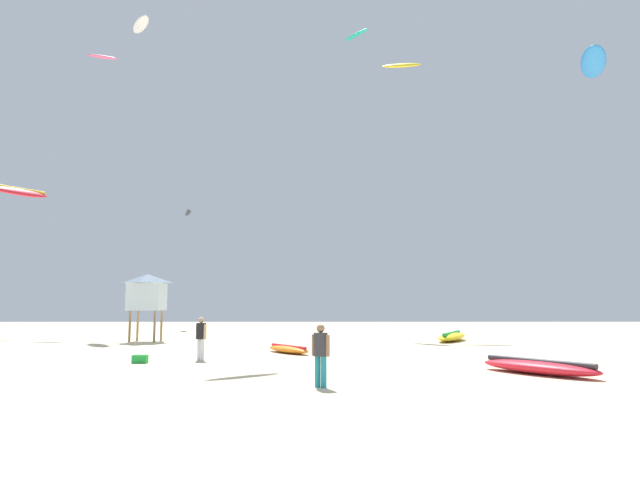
# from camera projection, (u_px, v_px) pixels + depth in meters

# --- Properties ---
(ground_plane) EXTENTS (120.00, 120.00, 0.00)m
(ground_plane) POSITION_uv_depth(u_px,v_px,m) (326.00, 420.00, 11.19)
(ground_plane) COLOR beige
(person_foreground) EXTENTS (0.51, 0.39, 1.74)m
(person_foreground) POSITION_uv_depth(u_px,v_px,m) (321.00, 350.00, 15.59)
(person_foreground) COLOR teal
(person_foreground) RESTS_ON ground
(person_midground) EXTENTS (0.50, 0.40, 1.76)m
(person_midground) POSITION_uv_depth(u_px,v_px,m) (201.00, 335.00, 22.93)
(person_midground) COLOR silver
(person_midground) RESTS_ON ground
(kite_grounded_near) EXTENTS (3.31, 4.97, 0.61)m
(kite_grounded_near) POSITION_uv_depth(u_px,v_px,m) (452.00, 337.00, 34.56)
(kite_grounded_near) COLOR yellow
(kite_grounded_near) RESTS_ON ground
(kite_grounded_mid) EXTENTS (3.47, 4.08, 0.51)m
(kite_grounded_mid) POSITION_uv_depth(u_px,v_px,m) (539.00, 367.00, 18.34)
(kite_grounded_mid) COLOR red
(kite_grounded_mid) RESTS_ON ground
(kite_grounded_far) EXTENTS (2.56, 3.14, 0.40)m
(kite_grounded_far) POSITION_uv_depth(u_px,v_px,m) (288.00, 349.00, 26.18)
(kite_grounded_far) COLOR orange
(kite_grounded_far) RESTS_ON ground
(lifeguard_tower) EXTENTS (2.30, 2.30, 4.15)m
(lifeguard_tower) POSITION_uv_depth(u_px,v_px,m) (147.00, 292.00, 34.67)
(lifeguard_tower) COLOR #8C704C
(lifeguard_tower) RESTS_ON ground
(cooler_box) EXTENTS (0.56, 0.36, 0.32)m
(cooler_box) POSITION_uv_depth(u_px,v_px,m) (140.00, 359.00, 21.81)
(cooler_box) COLOR green
(cooler_box) RESTS_ON ground
(kite_aloft_0) EXTENTS (2.82, 3.59, 0.52)m
(kite_aloft_0) POSITION_uv_depth(u_px,v_px,m) (141.00, 24.00, 48.95)
(kite_aloft_0) COLOR white
(kite_aloft_1) EXTENTS (2.68, 1.53, 0.38)m
(kite_aloft_1) POSITION_uv_depth(u_px,v_px,m) (102.00, 57.00, 49.53)
(kite_aloft_1) COLOR #E5598C
(kite_aloft_2) EXTENTS (2.77, 4.19, 0.52)m
(kite_aloft_2) POSITION_uv_depth(u_px,v_px,m) (593.00, 62.00, 27.31)
(kite_aloft_2) COLOR blue
(kite_aloft_3) EXTENTS (3.31, 1.37, 0.73)m
(kite_aloft_3) POSITION_uv_depth(u_px,v_px,m) (401.00, 65.00, 45.83)
(kite_aloft_3) COLOR yellow
(kite_aloft_5) EXTENTS (2.51, 2.80, 0.57)m
(kite_aloft_5) POSITION_uv_depth(u_px,v_px,m) (356.00, 35.00, 48.74)
(kite_aloft_5) COLOR #19B29E
(kite_aloft_6) EXTENTS (1.17, 2.49, 0.62)m
(kite_aloft_6) POSITION_uv_depth(u_px,v_px,m) (188.00, 213.00, 53.86)
(kite_aloft_6) COLOR #2D2D33
(kite_aloft_7) EXTENTS (3.61, 4.35, 1.00)m
(kite_aloft_7) POSITION_uv_depth(u_px,v_px,m) (17.00, 191.00, 40.44)
(kite_aloft_7) COLOR red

